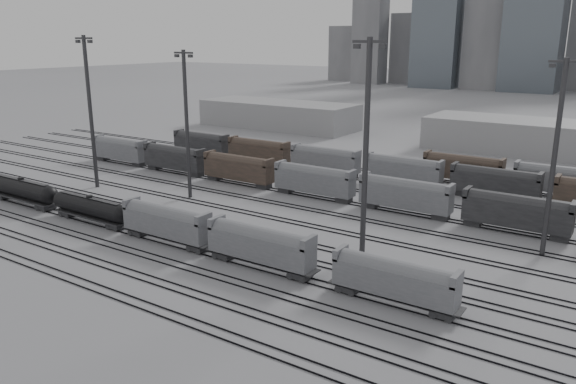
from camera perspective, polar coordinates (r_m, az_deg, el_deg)
The scene contains 15 objects.
ground at distance 69.98m, azimuth -4.61°, elevation -7.60°, with size 900.00×900.00×0.00m, color #A2A2A6.
tracks at distance 83.45m, azimuth 2.83°, elevation -3.65°, with size 220.00×71.50×0.16m.
tank_car_a at distance 105.03m, azimuth -25.39°, elevation 0.25°, with size 17.91×2.98×4.42m.
tank_car_b at distance 90.59m, azimuth -19.43°, elevation -1.49°, with size 16.46×2.74×4.07m.
hopper_car_a at distance 78.43m, azimuth -12.25°, elevation -2.89°, with size 14.29×2.84×5.11m.
hopper_car_b at distance 68.41m, azimuth -2.82°, elevation -5.24°, with size 14.45×2.87×5.17m.
hopper_car_c at distance 60.50m, azimuth 10.78°, elevation -8.55°, with size 13.57×2.70×4.85m.
light_mast_a at distance 109.77m, azimuth -19.46°, elevation 7.96°, with size 4.45×0.71×27.80m.
light_mast_b at distance 98.24m, azimuth -10.26°, elevation 7.07°, with size 4.07×0.65×25.43m.
light_mast_c at distance 69.28m, azimuth 7.92°, elevation 4.65°, with size 4.39×0.70×27.41m.
light_mast_d at distance 77.02m, azimuth 25.47°, elevation 3.43°, with size 4.01×0.64×25.08m.
bg_string_near at distance 91.79m, azimuth 11.81°, elevation -0.42°, with size 151.00×3.00×5.60m.
bg_string_mid at distance 103.80m, azimuth 20.28°, elevation 0.77°, with size 151.00×3.00×5.60m.
warehouse_left at distance 178.10m, azimuth -0.98°, elevation 7.86°, with size 50.00×18.00×8.00m, color gray.
warehouse_mid at distance 150.32m, azimuth 21.69°, elevation 5.38°, with size 40.00×18.00×8.00m, color gray.
Camera 1 is at (40.17, -50.42, 27.24)m, focal length 35.00 mm.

